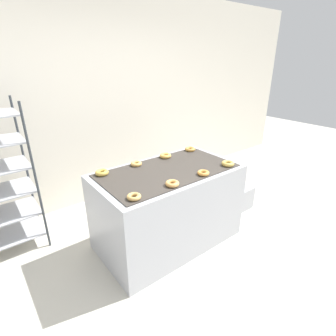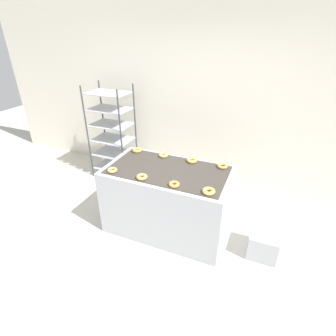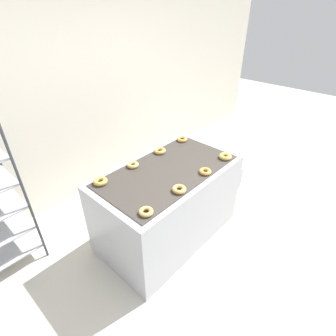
% 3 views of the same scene
% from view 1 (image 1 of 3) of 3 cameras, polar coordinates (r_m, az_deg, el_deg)
% --- Properties ---
extents(ground_plane, '(14.00, 14.00, 0.00)m').
position_cam_1_polar(ground_plane, '(2.78, 9.25, -21.87)').
color(ground_plane, beige).
extents(wall_back, '(8.00, 0.05, 2.80)m').
position_cam_1_polar(wall_back, '(3.76, -14.12, 13.98)').
color(wall_back, silver).
rests_on(wall_back, ground_plane).
extents(fryer_machine, '(1.52, 0.85, 0.88)m').
position_cam_1_polar(fryer_machine, '(2.90, 0.01, -8.40)').
color(fryer_machine, '#A8AAB2').
rests_on(fryer_machine, ground_plane).
extents(glaze_bin, '(0.33, 0.35, 0.31)m').
position_cam_1_polar(glaze_bin, '(3.80, 14.69, -5.94)').
color(glaze_bin, '#A8AAB2').
rests_on(glaze_bin, ground_plane).
extents(donut_near_left, '(0.12, 0.12, 0.04)m').
position_cam_1_polar(donut_near_left, '(2.17, -7.42, -6.21)').
color(donut_near_left, tan).
rests_on(donut_near_left, fryer_machine).
extents(donut_near_midleft, '(0.13, 0.13, 0.04)m').
position_cam_1_polar(donut_near_midleft, '(2.36, 0.93, -3.40)').
color(donut_near_midleft, '#DC9F53').
rests_on(donut_near_midleft, fryer_machine).
extents(donut_near_midright, '(0.12, 0.12, 0.04)m').
position_cam_1_polar(donut_near_midright, '(2.60, 7.68, -1.07)').
color(donut_near_midright, gold).
rests_on(donut_near_midright, fryer_machine).
extents(donut_near_right, '(0.14, 0.14, 0.04)m').
position_cam_1_polar(donut_near_right, '(2.87, 12.90, 0.96)').
color(donut_near_right, gold).
rests_on(donut_near_right, fryer_machine).
extents(donut_far_left, '(0.13, 0.13, 0.04)m').
position_cam_1_polar(donut_far_left, '(2.66, -14.18, -0.98)').
color(donut_far_left, gold).
rests_on(donut_far_left, fryer_machine).
extents(donut_far_midleft, '(0.12, 0.12, 0.04)m').
position_cam_1_polar(donut_far_midleft, '(2.82, -6.94, 0.94)').
color(donut_far_midleft, '#DBA858').
rests_on(donut_far_midleft, fryer_machine).
extents(donut_far_midright, '(0.13, 0.13, 0.04)m').
position_cam_1_polar(donut_far_midright, '(3.02, -0.56, 2.69)').
color(donut_far_midright, gold).
rests_on(donut_far_midright, fryer_machine).
extents(donut_far_right, '(0.13, 0.13, 0.04)m').
position_cam_1_polar(donut_far_right, '(3.26, 4.85, 4.12)').
color(donut_far_right, gold).
rests_on(donut_far_right, fryer_machine).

